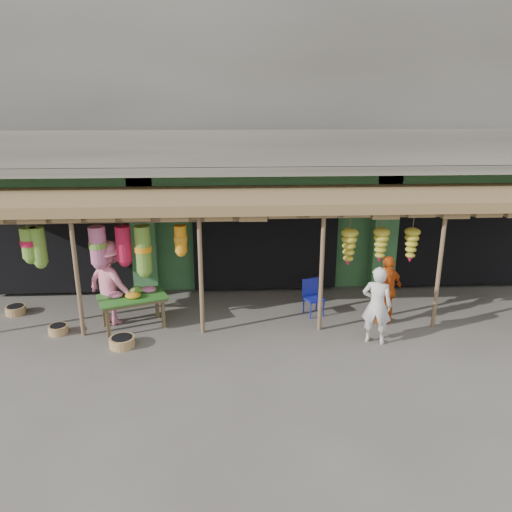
{
  "coord_description": "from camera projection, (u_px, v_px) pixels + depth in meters",
  "views": [
    {
      "loc": [
        -0.9,
        -9.87,
        4.78
      ],
      "look_at": [
        -0.3,
        1.0,
        1.3
      ],
      "focal_mm": 35.0,
      "sensor_mm": 36.0,
      "label": 1
    }
  ],
  "objects": [
    {
      "name": "basket_right",
      "position": [
        58.0,
        330.0,
        10.54
      ],
      "size": [
        0.46,
        0.46,
        0.18
      ],
      "primitive_type": "cylinder",
      "rotation": [
        0.0,
        0.0,
        -0.16
      ],
      "color": "#A3744C",
      "rests_on": "ground"
    },
    {
      "name": "flower_table",
      "position": [
        133.0,
        298.0,
        10.7
      ],
      "size": [
        1.6,
        1.26,
        0.84
      ],
      "rotation": [
        0.0,
        0.0,
        0.36
      ],
      "color": "brown",
      "rests_on": "ground"
    },
    {
      "name": "ground",
      "position": [
        272.0,
        326.0,
        10.89
      ],
      "size": [
        80.0,
        80.0,
        0.0
      ],
      "primitive_type": "plane",
      "color": "#514C47",
      "rests_on": "ground"
    },
    {
      "name": "person_front",
      "position": [
        377.0,
        305.0,
        9.96
      ],
      "size": [
        0.7,
        0.59,
        1.62
      ],
      "primitive_type": "imported",
      "rotation": [
        0.0,
        0.0,
        2.73
      ],
      "color": "silver",
      "rests_on": "ground"
    },
    {
      "name": "basket_left",
      "position": [
        16.0,
        310.0,
        11.51
      ],
      "size": [
        0.52,
        0.52,
        0.19
      ],
      "primitive_type": "cylinder",
      "rotation": [
        0.0,
        0.0,
        0.17
      ],
      "color": "#946743",
      "rests_on": "ground"
    },
    {
      "name": "building",
      "position": [
        259.0,
        148.0,
        14.5
      ],
      "size": [
        16.4,
        6.8,
        7.0
      ],
      "color": "gray",
      "rests_on": "ground"
    },
    {
      "name": "blue_chair",
      "position": [
        312.0,
        295.0,
        11.41
      ],
      "size": [
        0.5,
        0.51,
        0.83
      ],
      "rotation": [
        0.0,
        0.0,
        0.33
      ],
      "color": "navy",
      "rests_on": "ground"
    },
    {
      "name": "person_vendor",
      "position": [
        387.0,
        290.0,
        10.83
      ],
      "size": [
        0.96,
        0.85,
        1.56
      ],
      "primitive_type": "imported",
      "rotation": [
        0.0,
        0.0,
        3.77
      ],
      "color": "#CE5213",
      "rests_on": "ground"
    },
    {
      "name": "awning",
      "position": [
        263.0,
        203.0,
        10.86
      ],
      "size": [
        14.0,
        2.7,
        2.79
      ],
      "color": "brown",
      "rests_on": "ground"
    },
    {
      "name": "basket_mid",
      "position": [
        122.0,
        342.0,
        9.99
      ],
      "size": [
        0.56,
        0.56,
        0.2
      ],
      "primitive_type": "cylinder",
      "rotation": [
        0.0,
        0.0,
        -0.1
      ],
      "color": "#9A7045",
      "rests_on": "ground"
    },
    {
      "name": "person_shopper",
      "position": [
        110.0,
        283.0,
        10.81
      ],
      "size": [
        1.4,
        1.25,
        1.89
      ],
      "primitive_type": "imported",
      "rotation": [
        0.0,
        0.0,
        2.57
      ],
      "color": "pink",
      "rests_on": "ground"
    }
  ]
}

